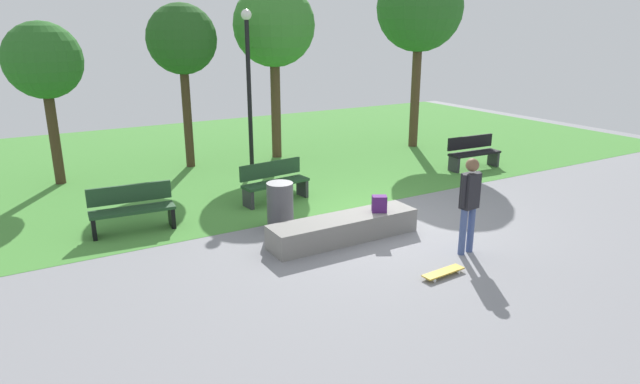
{
  "coord_description": "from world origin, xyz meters",
  "views": [
    {
      "loc": [
        -6.38,
        -8.37,
        3.89
      ],
      "look_at": [
        -1.14,
        0.55,
        0.71
      ],
      "focal_mm": 30.34,
      "sensor_mm": 36.0,
      "label": 1
    }
  ],
  "objects_px": {
    "skater_performing_trick": "(470,199)",
    "tree_young_birch": "(182,41)",
    "trash_bin": "(280,206)",
    "tree_leaning_ash": "(420,9)",
    "tree_slender_maple": "(274,27)",
    "lamp_post": "(249,76)",
    "tree_broad_elm": "(43,62)",
    "backpack_on_ledge": "(379,204)",
    "concrete_ledge": "(344,228)",
    "park_bench_far_left": "(274,181)",
    "park_bench_near_lamppost": "(473,152)",
    "skateboard_by_ledge": "(443,272)",
    "park_bench_near_path": "(132,208)"
  },
  "relations": [
    {
      "from": "park_bench_far_left",
      "to": "tree_slender_maple",
      "type": "height_order",
      "value": "tree_slender_maple"
    },
    {
      "from": "skater_performing_trick",
      "to": "tree_young_birch",
      "type": "relative_size",
      "value": 0.39
    },
    {
      "from": "skateboard_by_ledge",
      "to": "tree_broad_elm",
      "type": "distance_m",
      "value": 10.68
    },
    {
      "from": "skater_performing_trick",
      "to": "tree_young_birch",
      "type": "bearing_deg",
      "value": 105.04
    },
    {
      "from": "trash_bin",
      "to": "lamp_post",
      "type": "bearing_deg",
      "value": 73.37
    },
    {
      "from": "park_bench_near_lamppost",
      "to": "trash_bin",
      "type": "xyz_separation_m",
      "value": [
        -6.87,
        -1.56,
        -0.01
      ]
    },
    {
      "from": "park_bench_far_left",
      "to": "park_bench_near_lamppost",
      "type": "xyz_separation_m",
      "value": [
        6.19,
        -0.11,
        0.0
      ]
    },
    {
      "from": "tree_slender_maple",
      "to": "lamp_post",
      "type": "distance_m",
      "value": 2.13
    },
    {
      "from": "skateboard_by_ledge",
      "to": "backpack_on_ledge",
      "type": "bearing_deg",
      "value": 84.27
    },
    {
      "from": "tree_broad_elm",
      "to": "trash_bin",
      "type": "relative_size",
      "value": 4.25
    },
    {
      "from": "tree_leaning_ash",
      "to": "tree_young_birch",
      "type": "distance_m",
      "value": 7.48
    },
    {
      "from": "backpack_on_ledge",
      "to": "park_bench_near_lamppost",
      "type": "distance_m",
      "value": 6.03
    },
    {
      "from": "tree_leaning_ash",
      "to": "tree_slender_maple",
      "type": "relative_size",
      "value": 1.14
    },
    {
      "from": "concrete_ledge",
      "to": "tree_broad_elm",
      "type": "distance_m",
      "value": 8.6
    },
    {
      "from": "backpack_on_ledge",
      "to": "trash_bin",
      "type": "distance_m",
      "value": 1.96
    },
    {
      "from": "skateboard_by_ledge",
      "to": "tree_broad_elm",
      "type": "height_order",
      "value": "tree_broad_elm"
    },
    {
      "from": "backpack_on_ledge",
      "to": "skater_performing_trick",
      "type": "relative_size",
      "value": 0.18
    },
    {
      "from": "park_bench_near_path",
      "to": "trash_bin",
      "type": "relative_size",
      "value": 1.72
    },
    {
      "from": "concrete_ledge",
      "to": "skater_performing_trick",
      "type": "bearing_deg",
      "value": -46.87
    },
    {
      "from": "park_bench_far_left",
      "to": "tree_leaning_ash",
      "type": "bearing_deg",
      "value": 24.73
    },
    {
      "from": "park_bench_near_path",
      "to": "tree_leaning_ash",
      "type": "height_order",
      "value": "tree_leaning_ash"
    },
    {
      "from": "tree_slender_maple",
      "to": "tree_broad_elm",
      "type": "bearing_deg",
      "value": 178.66
    },
    {
      "from": "park_bench_near_path",
      "to": "park_bench_far_left",
      "type": "relative_size",
      "value": 0.99
    },
    {
      "from": "park_bench_near_path",
      "to": "concrete_ledge",
      "type": "bearing_deg",
      "value": -36.76
    },
    {
      "from": "park_bench_near_path",
      "to": "tree_young_birch",
      "type": "relative_size",
      "value": 0.36
    },
    {
      "from": "tree_young_birch",
      "to": "tree_slender_maple",
      "type": "bearing_deg",
      "value": -3.84
    },
    {
      "from": "concrete_ledge",
      "to": "skateboard_by_ledge",
      "type": "bearing_deg",
      "value": -75.74
    },
    {
      "from": "tree_young_birch",
      "to": "backpack_on_ledge",
      "type": "bearing_deg",
      "value": -77.76
    },
    {
      "from": "park_bench_near_lamppost",
      "to": "tree_leaning_ash",
      "type": "xyz_separation_m",
      "value": [
        0.47,
        3.19,
        3.93
      ]
    },
    {
      "from": "skateboard_by_ledge",
      "to": "tree_young_birch",
      "type": "height_order",
      "value": "tree_young_birch"
    },
    {
      "from": "concrete_ledge",
      "to": "tree_broad_elm",
      "type": "relative_size",
      "value": 0.74
    },
    {
      "from": "concrete_ledge",
      "to": "backpack_on_ledge",
      "type": "relative_size",
      "value": 9.31
    },
    {
      "from": "park_bench_far_left",
      "to": "tree_young_birch",
      "type": "xyz_separation_m",
      "value": [
        -0.68,
        4.16,
        3.03
      ]
    },
    {
      "from": "tree_young_birch",
      "to": "skater_performing_trick",
      "type": "bearing_deg",
      "value": -74.96
    },
    {
      "from": "trash_bin",
      "to": "tree_leaning_ash",
      "type": "bearing_deg",
      "value": 32.85
    },
    {
      "from": "tree_broad_elm",
      "to": "lamp_post",
      "type": "distance_m",
      "value": 4.99
    },
    {
      "from": "skateboard_by_ledge",
      "to": "park_bench_near_path",
      "type": "xyz_separation_m",
      "value": [
        -3.89,
        4.64,
        0.42
      ]
    },
    {
      "from": "lamp_post",
      "to": "tree_young_birch",
      "type": "bearing_deg",
      "value": 136.78
    },
    {
      "from": "tree_leaning_ash",
      "to": "tree_young_birch",
      "type": "bearing_deg",
      "value": 171.55
    },
    {
      "from": "lamp_post",
      "to": "concrete_ledge",
      "type": "bearing_deg",
      "value": -95.88
    },
    {
      "from": "park_bench_near_lamppost",
      "to": "tree_leaning_ash",
      "type": "bearing_deg",
      "value": 81.56
    },
    {
      "from": "tree_broad_elm",
      "to": "park_bench_far_left",
      "type": "bearing_deg",
      "value": -44.98
    },
    {
      "from": "lamp_post",
      "to": "tree_broad_elm",
      "type": "bearing_deg",
      "value": 165.48
    },
    {
      "from": "park_bench_far_left",
      "to": "tree_young_birch",
      "type": "height_order",
      "value": "tree_young_birch"
    },
    {
      "from": "concrete_ledge",
      "to": "tree_slender_maple",
      "type": "relative_size",
      "value": 0.58
    },
    {
      "from": "park_bench_near_lamppost",
      "to": "tree_young_birch",
      "type": "bearing_deg",
      "value": 148.12
    },
    {
      "from": "skater_performing_trick",
      "to": "park_bench_far_left",
      "type": "height_order",
      "value": "skater_performing_trick"
    },
    {
      "from": "backpack_on_ledge",
      "to": "tree_slender_maple",
      "type": "distance_m",
      "value": 7.7
    },
    {
      "from": "skateboard_by_ledge",
      "to": "trash_bin",
      "type": "xyz_separation_m",
      "value": [
        -1.32,
        3.28,
        0.41
      ]
    },
    {
      "from": "skater_performing_trick",
      "to": "tree_broad_elm",
      "type": "height_order",
      "value": "tree_broad_elm"
    }
  ]
}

